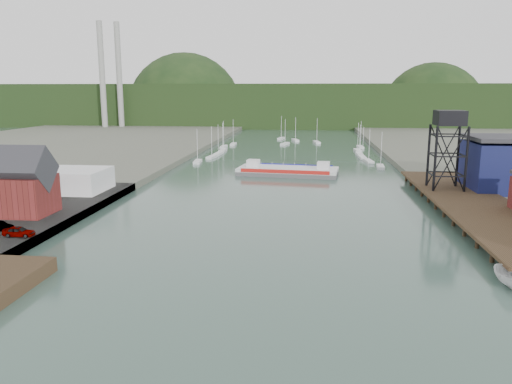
% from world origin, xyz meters
% --- Properties ---
extents(ground, '(600.00, 600.00, 0.00)m').
position_xyz_m(ground, '(0.00, 0.00, 0.00)').
color(ground, '#2E473C').
rests_on(ground, ground).
extents(east_pier, '(14.00, 70.00, 2.45)m').
position_xyz_m(east_pier, '(37.00, 45.00, 1.90)').
color(east_pier, black).
rests_on(east_pier, ground).
extents(harbor_building, '(12.20, 8.20, 8.90)m').
position_xyz_m(harbor_building, '(-42.00, 30.00, 6.09)').
color(harbor_building, '#571C18').
rests_on(harbor_building, west_quay).
extents(white_shed, '(18.00, 12.00, 4.50)m').
position_xyz_m(white_shed, '(-44.00, 50.00, 3.85)').
color(white_shed, silver).
rests_on(white_shed, west_quay).
extents(lift_tower, '(6.50, 6.50, 16.00)m').
position_xyz_m(lift_tower, '(35.00, 58.00, 15.65)').
color(lift_tower, black).
rests_on(lift_tower, east_pier).
extents(marina_sailboats, '(57.71, 92.65, 0.90)m').
position_xyz_m(marina_sailboats, '(0.08, 138.46, 0.35)').
color(marina_sailboats, silver).
rests_on(marina_sailboats, ground).
extents(smokestacks, '(11.20, 8.20, 60.00)m').
position_xyz_m(smokestacks, '(-106.00, 232.50, 30.00)').
color(smokestacks, gray).
rests_on(smokestacks, ground).
extents(distant_hills, '(500.00, 120.00, 80.00)m').
position_xyz_m(distant_hills, '(-3.98, 301.35, 10.38)').
color(distant_hills, black).
rests_on(distant_hills, ground).
extents(chain_ferry, '(27.29, 13.50, 3.78)m').
position_xyz_m(chain_ferry, '(1.33, 84.50, 1.08)').
color(chain_ferry, '#535456').
rests_on(chain_ferry, ground).
extents(motorboat, '(2.34, 5.58, 2.12)m').
position_xyz_m(motorboat, '(29.80, 9.46, 1.06)').
color(motorboat, silver).
rests_on(motorboat, ground).
extents(car_west_a, '(4.42, 1.80, 1.50)m').
position_xyz_m(car_west_a, '(-34.00, 17.42, 2.35)').
color(car_west_a, '#999999').
rests_on(car_west_a, west_quay).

